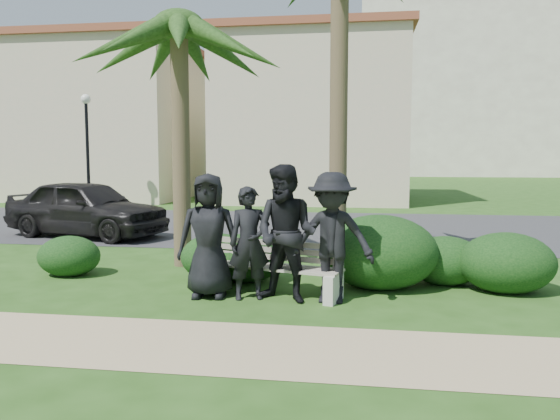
# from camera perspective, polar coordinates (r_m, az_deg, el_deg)

# --- Properties ---
(ground) EXTENTS (160.00, 160.00, 0.00)m
(ground) POSITION_cam_1_polar(r_m,az_deg,el_deg) (7.63, -0.73, -9.62)
(ground) COLOR #254A15
(ground) RESTS_ON ground
(footpath) EXTENTS (30.00, 1.60, 0.01)m
(footpath) POSITION_cam_1_polar(r_m,az_deg,el_deg) (5.94, -3.60, -14.15)
(footpath) COLOR tan
(footpath) RESTS_ON ground
(asphalt_street) EXTENTS (160.00, 8.00, 0.01)m
(asphalt_street) POSITION_cam_1_polar(r_m,az_deg,el_deg) (15.44, 4.04, -1.81)
(asphalt_street) COLOR #2D2D30
(asphalt_street) RESTS_ON ground
(stucco_bldg_left) EXTENTS (10.40, 8.40, 7.30)m
(stucco_bldg_left) POSITION_cam_1_polar(r_m,az_deg,el_deg) (28.54, -19.25, 8.70)
(stucco_bldg_left) COLOR beige
(stucco_bldg_left) RESTS_ON ground
(stucco_bldg_right) EXTENTS (8.40, 8.40, 7.30)m
(stucco_bldg_right) POSITION_cam_1_polar(r_m,az_deg,el_deg) (25.41, 3.61, 9.42)
(stucco_bldg_right) COLOR beige
(stucco_bldg_right) RESTS_ON ground
(hotel_tower) EXTENTS (26.00, 18.00, 37.30)m
(hotel_tower) POSITION_cam_1_polar(r_m,az_deg,el_deg) (64.58, 20.59, 15.51)
(hotel_tower) COLOR beige
(hotel_tower) RESTS_ON ground
(street_lamp) EXTENTS (0.36, 0.36, 4.29)m
(street_lamp) POSITION_cam_1_polar(r_m,az_deg,el_deg) (21.81, -19.53, 7.82)
(street_lamp) COLOR black
(street_lamp) RESTS_ON ground
(park_bench) EXTENTS (2.26, 1.04, 0.75)m
(park_bench) POSITION_cam_1_polar(r_m,az_deg,el_deg) (8.00, -1.18, -6.41)
(park_bench) COLOR gray
(park_bench) RESTS_ON ground
(man_a) EXTENTS (0.92, 0.65, 1.77)m
(man_a) POSITION_cam_1_polar(r_m,az_deg,el_deg) (7.82, -7.48, -2.66)
(man_a) COLOR black
(man_a) RESTS_ON ground
(man_b) EXTENTS (0.67, 0.55, 1.59)m
(man_b) POSITION_cam_1_polar(r_m,az_deg,el_deg) (7.66, -3.21, -3.48)
(man_b) COLOR black
(man_b) RESTS_ON ground
(man_c) EXTENTS (1.10, 0.96, 1.90)m
(man_c) POSITION_cam_1_polar(r_m,az_deg,el_deg) (7.49, 0.67, -2.48)
(man_c) COLOR black
(man_c) RESTS_ON ground
(man_d) EXTENTS (1.21, 0.76, 1.80)m
(man_d) POSITION_cam_1_polar(r_m,az_deg,el_deg) (7.49, 5.42, -2.90)
(man_d) COLOR black
(man_d) RESTS_ON ground
(hedge_a) EXTENTS (1.06, 0.88, 0.69)m
(hedge_a) POSITION_cam_1_polar(r_m,az_deg,el_deg) (9.91, -21.19, -4.40)
(hedge_a) COLOR black
(hedge_a) RESTS_ON ground
(hedge_b) EXTENTS (1.20, 0.99, 0.78)m
(hedge_b) POSITION_cam_1_polar(r_m,az_deg,el_deg) (8.98, -6.58, -4.76)
(hedge_b) COLOR black
(hedge_b) RESTS_ON ground
(hedge_c) EXTENTS (1.21, 1.00, 0.79)m
(hedge_c) POSITION_cam_1_polar(r_m,az_deg,el_deg) (8.85, -3.65, -4.88)
(hedge_c) COLOR black
(hedge_c) RESTS_ON ground
(hedge_d) EXTENTS (1.77, 1.46, 1.16)m
(hedge_d) POSITION_cam_1_polar(r_m,az_deg,el_deg) (8.52, 10.35, -4.11)
(hedge_d) COLOR black
(hedge_d) RESTS_ON ground
(hedge_e) EXTENTS (1.20, 0.99, 0.78)m
(hedge_e) POSITION_cam_1_polar(r_m,az_deg,el_deg) (9.01, 16.88, -4.94)
(hedge_e) COLOR black
(hedge_e) RESTS_ON ground
(hedge_f) EXTENTS (1.40, 1.16, 0.91)m
(hedge_f) POSITION_cam_1_polar(r_m,az_deg,el_deg) (8.81, 22.60, -4.94)
(hedge_f) COLOR black
(hedge_f) RESTS_ON ground
(palm_left) EXTENTS (3.00, 3.00, 5.22)m
(palm_left) POSITION_cam_1_polar(r_m,az_deg,el_deg) (10.32, -10.53, 18.16)
(palm_left) COLOR brown
(palm_left) RESTS_ON ground
(car_a) EXTENTS (4.49, 2.67, 1.43)m
(car_a) POSITION_cam_1_polar(r_m,az_deg,el_deg) (14.40, -19.57, 0.19)
(car_a) COLOR black
(car_a) RESTS_ON ground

